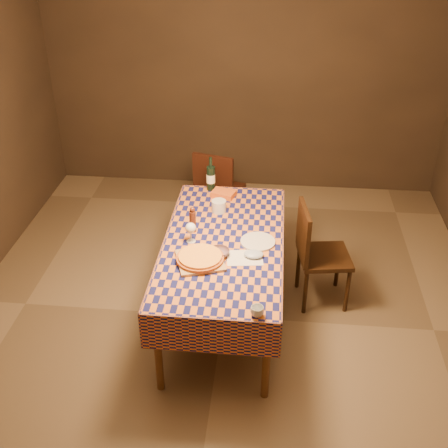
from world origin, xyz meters
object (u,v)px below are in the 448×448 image
object	(u,v)px
dining_table	(223,249)
wine_bottle	(211,178)
chair_far	(217,188)
bowl	(219,253)
chair_right	(315,250)
cutting_board	(200,260)
white_plate	(258,242)
pizza	(200,257)

from	to	relation	value
dining_table	wine_bottle	xyz separation A→B (m)	(-0.20, 0.86, 0.19)
dining_table	chair_far	bearing A→B (deg)	98.17
bowl	chair_right	bearing A→B (deg)	33.91
wine_bottle	chair_far	distance (m)	0.62
cutting_board	chair_right	size ratio (longest dim) A/B	0.36
dining_table	white_plate	size ratio (longest dim) A/B	6.75
chair_far	dining_table	bearing A→B (deg)	-81.83
pizza	chair_right	world-z (taller)	chair_right
dining_table	pizza	distance (m)	0.34
cutting_board	pizza	distance (m)	0.03
dining_table	chair_right	distance (m)	0.83
wine_bottle	dining_table	bearing A→B (deg)	-76.93
dining_table	white_plate	bearing A→B (deg)	2.25
cutting_board	white_plate	distance (m)	0.51
cutting_board	dining_table	bearing A→B (deg)	63.46
bowl	chair_far	world-z (taller)	chair_far
cutting_board	chair_far	size ratio (longest dim) A/B	0.36
pizza	wine_bottle	bearing A→B (deg)	92.76
bowl	chair_far	distance (m)	1.59
white_plate	wine_bottle	bearing A→B (deg)	118.95
wine_bottle	cutting_board	bearing A→B (deg)	-87.24
wine_bottle	chair_right	bearing A→B (deg)	-29.62
chair_right	bowl	bearing A→B (deg)	-146.09
dining_table	cutting_board	distance (m)	0.33
chair_right	dining_table	bearing A→B (deg)	-156.96
bowl	chair_far	bearing A→B (deg)	96.72
white_plate	chair_far	world-z (taller)	chair_far
cutting_board	white_plate	bearing A→B (deg)	35.86
chair_right	chair_far	bearing A→B (deg)	132.28
pizza	dining_table	bearing A→B (deg)	63.46
bowl	chair_right	distance (m)	0.96
dining_table	wine_bottle	world-z (taller)	wine_bottle
cutting_board	chair_right	xyz separation A→B (m)	(0.90, 0.61, -0.26)
wine_bottle	white_plate	world-z (taller)	wine_bottle
cutting_board	pizza	bearing A→B (deg)	0.00
pizza	wine_bottle	size ratio (longest dim) A/B	1.36
dining_table	cutting_board	world-z (taller)	cutting_board
white_plate	pizza	bearing A→B (deg)	-144.14
pizza	chair_far	bearing A→B (deg)	91.77
pizza	chair_right	distance (m)	1.12
dining_table	pizza	world-z (taller)	pizza
wine_bottle	white_plate	size ratio (longest dim) A/B	1.16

